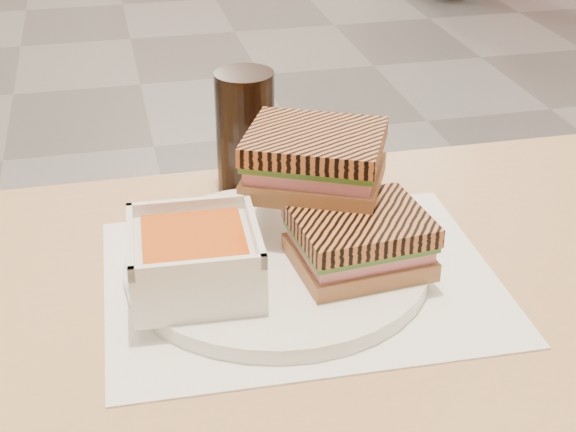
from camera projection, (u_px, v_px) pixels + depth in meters
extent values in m
cube|color=tan|center=(427.00, 337.00, 0.75)|extent=(1.20, 0.71, 0.03)
cube|color=white|center=(301.00, 280.00, 0.80)|extent=(0.38, 0.30, 0.00)
cylinder|color=white|center=(277.00, 262.00, 0.81)|extent=(0.30, 0.30, 0.02)
cube|color=white|center=(195.00, 264.00, 0.75)|extent=(0.12, 0.12, 0.05)
cube|color=#D14F0A|center=(194.00, 239.00, 0.74)|extent=(0.09, 0.09, 0.01)
cube|color=white|center=(255.00, 229.00, 0.74)|extent=(0.01, 0.12, 0.01)
cube|color=white|center=(130.00, 240.00, 0.73)|extent=(0.01, 0.12, 0.01)
cube|color=white|center=(189.00, 206.00, 0.78)|extent=(0.12, 0.01, 0.01)
cube|color=white|center=(199.00, 268.00, 0.69)|extent=(0.12, 0.01, 0.01)
cube|color=#A16B42|center=(359.00, 257.00, 0.79)|extent=(0.13, 0.11, 0.02)
cube|color=#CE7280|center=(359.00, 243.00, 0.78)|extent=(0.12, 0.10, 0.01)
cube|color=#386B23|center=(360.00, 235.00, 0.78)|extent=(0.13, 0.11, 0.01)
cube|color=#A75D2E|center=(360.00, 224.00, 0.77)|extent=(0.13, 0.11, 0.02)
cube|color=#A16B42|center=(314.00, 177.00, 0.82)|extent=(0.16, 0.15, 0.02)
cube|color=#CE7280|center=(315.00, 163.00, 0.81)|extent=(0.15, 0.14, 0.01)
cube|color=#386B23|center=(315.00, 154.00, 0.81)|extent=(0.16, 0.15, 0.01)
cube|color=#A75D2E|center=(315.00, 142.00, 0.80)|extent=(0.16, 0.15, 0.02)
cylinder|color=black|center=(245.00, 133.00, 0.93)|extent=(0.07, 0.07, 0.14)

